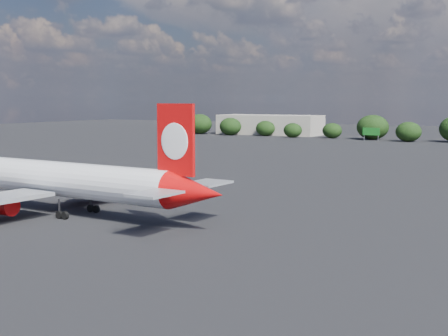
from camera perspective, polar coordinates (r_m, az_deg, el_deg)
The scene contains 5 objects.
ground at distance 110.30m, azimuth 5.14°, elevation -1.28°, with size 500.00×500.00×0.00m, color black.
qantas_airliner at distance 80.41m, azimuth -13.63°, elevation -1.20°, with size 43.12×40.98×14.08m.
terminal_building at distance 256.66m, azimuth 4.21°, elevation 3.96°, with size 42.00×16.00×8.00m.
highway_sign at distance 224.89m, azimuth 13.31°, elevation 3.25°, with size 6.00×0.30×4.50m.
horizon_treeline at distance 223.48m, azimuth 19.56°, elevation 3.23°, with size 206.98×14.17×9.01m.
Camera 1 is at (45.36, -39.48, 14.59)m, focal length 50.00 mm.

